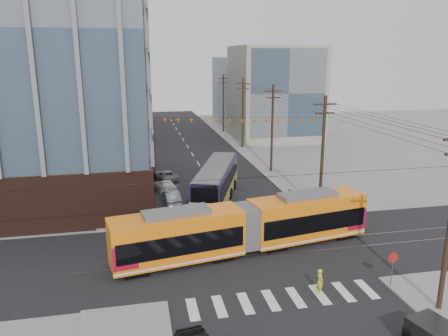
% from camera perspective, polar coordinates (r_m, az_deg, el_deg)
% --- Properties ---
extents(ground, '(160.00, 160.00, 0.00)m').
position_cam_1_polar(ground, '(30.61, 5.85, -13.79)').
color(ground, slate).
extents(bg_bldg_nw_near, '(18.00, 16.00, 18.00)m').
position_cam_1_polar(bg_bldg_nw_near, '(78.26, -18.33, 9.82)').
color(bg_bldg_nw_near, '#8C99A5').
rests_on(bg_bldg_nw_near, ground).
extents(bg_bldg_ne_near, '(14.00, 14.00, 16.00)m').
position_cam_1_polar(bg_bldg_ne_near, '(77.82, 6.63, 9.69)').
color(bg_bldg_ne_near, gray).
rests_on(bg_bldg_ne_near, ground).
extents(bg_bldg_nw_far, '(16.00, 18.00, 20.00)m').
position_cam_1_polar(bg_bldg_nw_far, '(97.86, -15.37, 11.43)').
color(bg_bldg_nw_far, gray).
rests_on(bg_bldg_nw_far, ground).
extents(bg_bldg_ne_far, '(16.00, 16.00, 14.00)m').
position_cam_1_polar(bg_bldg_ne_far, '(97.55, 4.02, 10.13)').
color(bg_bldg_ne_far, '#8C99A5').
rests_on(bg_bldg_ne_far, ground).
extents(utility_pole_far, '(0.30, 0.30, 11.00)m').
position_cam_1_polar(utility_pole_far, '(83.82, -0.08, 8.41)').
color(utility_pole_far, black).
rests_on(utility_pole_far, ground).
extents(streetcar, '(20.29, 6.31, 3.87)m').
position_cam_1_polar(streetcar, '(33.17, 2.84, -7.71)').
color(streetcar, orange).
rests_on(streetcar, ground).
extents(city_bus, '(7.15, 13.30, 3.72)m').
position_cam_1_polar(city_bus, '(44.68, -1.02, -1.87)').
color(city_bus, '#1F1735').
rests_on(city_bus, ground).
extents(parked_car_silver, '(1.74, 4.22, 1.36)m').
position_cam_1_polar(parked_car_silver, '(43.95, -6.86, -3.87)').
color(parked_car_silver, '#9298A2').
rests_on(parked_car_silver, ground).
extents(parked_car_white, '(2.67, 4.60, 1.25)m').
position_cam_1_polar(parked_car_white, '(48.06, -7.64, -2.34)').
color(parked_car_white, silver).
rests_on(parked_car_white, ground).
extents(parked_car_grey, '(3.25, 4.76, 1.21)m').
position_cam_1_polar(parked_car_grey, '(52.39, -7.69, -0.94)').
color(parked_car_grey, slate).
rests_on(parked_car_grey, ground).
extents(pedestrian, '(0.44, 0.63, 1.67)m').
position_cam_1_polar(pedestrian, '(28.68, 12.41, -14.26)').
color(pedestrian, yellow).
rests_on(pedestrian, ground).
extents(stop_sign, '(0.71, 0.71, 2.27)m').
position_cam_1_polar(stop_sign, '(30.46, 21.06, -12.51)').
color(stop_sign, red).
rests_on(stop_sign, ground).
extents(jersey_barrier, '(2.51, 4.01, 0.80)m').
position_cam_1_polar(jersey_barrier, '(45.65, 10.36, -3.67)').
color(jersey_barrier, gray).
rests_on(jersey_barrier, ground).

